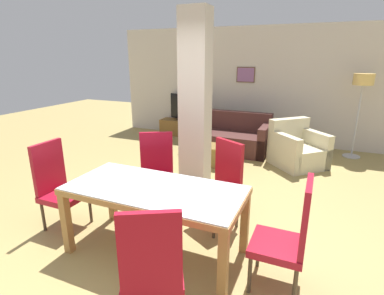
{
  "coord_description": "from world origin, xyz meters",
  "views": [
    {
      "loc": [
        1.46,
        -2.41,
        2.04
      ],
      "look_at": [
        0.0,
        0.97,
        0.91
      ],
      "focal_mm": 28.0,
      "sensor_mm": 36.0,
      "label": 1
    }
  ],
  "objects": [
    {
      "name": "tv_stand",
      "position": [
        -1.79,
        4.6,
        0.2
      ],
      "size": [
        1.29,
        0.4,
        0.41
      ],
      "color": "brown",
      "rests_on": "ground_plane"
    },
    {
      "name": "tv_screen",
      "position": [
        -1.79,
        4.6,
        0.74
      ],
      "size": [
        0.9,
        0.34,
        0.68
      ],
      "rotation": [
        0.0,
        0.0,
        2.82
      ],
      "color": "black",
      "rests_on": "tv_stand"
    },
    {
      "name": "dining_chair_far_left",
      "position": [
        -0.45,
        0.84,
        0.55
      ],
      "size": [
        0.62,
        0.62,
        1.07
      ],
      "rotation": [
        0.0,
        0.0,
        -2.64
      ],
      "color": "maroon",
      "rests_on": "ground_plane"
    },
    {
      "name": "dining_chair_head_right",
      "position": [
        1.34,
        0.0,
        0.55
      ],
      "size": [
        0.46,
        0.46,
        1.07
      ],
      "rotation": [
        0.0,
        0.0,
        1.57
      ],
      "color": "maroon",
      "rests_on": "ground_plane"
    },
    {
      "name": "dining_chair_near_right",
      "position": [
        0.46,
        -0.83,
        0.55
      ],
      "size": [
        0.62,
        0.62,
        1.07
      ],
      "rotation": [
        0.0,
        0.0,
        0.5
      ],
      "color": "#A00D1F",
      "rests_on": "ground_plane"
    },
    {
      "name": "sofa",
      "position": [
        -0.35,
        3.81,
        0.29
      ],
      "size": [
        1.79,
        0.87,
        0.84
      ],
      "rotation": [
        0.0,
        0.0,
        3.14
      ],
      "color": "#492623",
      "rests_on": "ground_plane"
    },
    {
      "name": "back_wall",
      "position": [
        -0.0,
        4.88,
        1.35
      ],
      "size": [
        7.2,
        0.09,
        2.7
      ],
      "color": "beige",
      "rests_on": "ground_plane"
    },
    {
      "name": "ground_plane",
      "position": [
        0.0,
        0.0,
        0.0
      ],
      "size": [
        18.0,
        18.0,
        0.0
      ],
      "primitive_type": "plane",
      "color": "#9D894E"
    },
    {
      "name": "divider_pillar",
      "position": [
        -0.29,
        1.76,
        1.35
      ],
      "size": [
        0.42,
        0.34,
        2.7
      ],
      "color": "beige",
      "rests_on": "ground_plane"
    },
    {
      "name": "coffee_table",
      "position": [
        -0.33,
        2.78,
        0.2
      ],
      "size": [
        0.7,
        0.46,
        0.39
      ],
      "color": "brown",
      "rests_on": "ground_plane"
    },
    {
      "name": "bottle",
      "position": [
        -0.46,
        2.68,
        0.49
      ],
      "size": [
        0.07,
        0.07,
        0.25
      ],
      "color": "#B2B7BC",
      "rests_on": "coffee_table"
    },
    {
      "name": "dining_table",
      "position": [
        0.0,
        0.0,
        0.61
      ],
      "size": [
        1.83,
        0.86,
        0.76
      ],
      "color": "#A6753F",
      "rests_on": "ground_plane"
    },
    {
      "name": "dining_chair_head_left",
      "position": [
        -1.35,
        0.0,
        0.55
      ],
      "size": [
        0.46,
        0.46,
        1.07
      ],
      "rotation": [
        0.0,
        0.0,
        -1.57
      ],
      "color": "maroon",
      "rests_on": "ground_plane"
    },
    {
      "name": "armchair",
      "position": [
        1.14,
        3.4,
        0.3
      ],
      "size": [
        1.19,
        1.19,
        0.87
      ],
      "rotation": [
        0.0,
        0.0,
        3.91
      ],
      "color": "beige",
      "rests_on": "ground_plane"
    },
    {
      "name": "floor_lamp",
      "position": [
        2.17,
        4.4,
        1.45
      ],
      "size": [
        0.38,
        0.38,
        1.71
      ],
      "color": "#B7B7BC",
      "rests_on": "ground_plane"
    },
    {
      "name": "dining_chair_far_right",
      "position": [
        0.46,
        0.82,
        0.55
      ],
      "size": [
        0.63,
        0.63,
        1.07
      ],
      "rotation": [
        0.0,
        0.0,
        2.63
      ],
      "color": "#A2101E",
      "rests_on": "ground_plane"
    }
  ]
}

